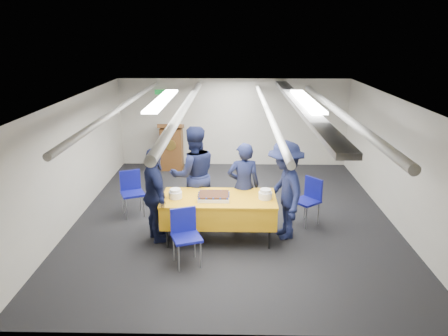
{
  "coord_description": "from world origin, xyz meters",
  "views": [
    {
      "loc": [
        -0.02,
        -7.87,
        3.46
      ],
      "look_at": [
        -0.18,
        -0.2,
        1.05
      ],
      "focal_mm": 35.0,
      "sensor_mm": 36.0,
      "label": 1
    }
  ],
  "objects": [
    {
      "name": "chair_right",
      "position": [
        1.41,
        -0.26,
        0.53
      ],
      "size": [
        0.59,
        0.59,
        0.87
      ],
      "color": "gray",
      "rests_on": "ground"
    },
    {
      "name": "room_shell",
      "position": [
        0.09,
        0.41,
        1.81
      ],
      "size": [
        6.0,
        7.0,
        2.3
      ],
      "color": "beige",
      "rests_on": "ground"
    },
    {
      "name": "chair_left",
      "position": [
        -1.99,
        0.1,
        0.53
      ],
      "size": [
        0.55,
        0.55,
        0.87
      ],
      "color": "gray",
      "rests_on": "ground"
    },
    {
      "name": "sailor_d",
      "position": [
        0.88,
        -0.85,
        0.86
      ],
      "size": [
        0.87,
        1.23,
        1.73
      ],
      "primitive_type": "imported",
      "rotation": [
        0.0,
        0.0,
        -1.35
      ],
      "color": "black",
      "rests_on": "ground"
    },
    {
      "name": "serving_table",
      "position": [
        -0.25,
        -0.96,
        0.56
      ],
      "size": [
        1.94,
        0.96,
        0.77
      ],
      "color": "black",
      "rests_on": "ground"
    },
    {
      "name": "plate_stack_left",
      "position": [
        -0.98,
        -1.01,
        0.84
      ],
      "size": [
        0.22,
        0.22,
        0.16
      ],
      "color": "white",
      "rests_on": "serving_table"
    },
    {
      "name": "ground",
      "position": [
        0.0,
        0.0,
        0.0
      ],
      "size": [
        7.0,
        7.0,
        0.0
      ],
      "primitive_type": "plane",
      "color": "black",
      "rests_on": "ground"
    },
    {
      "name": "sailor_c",
      "position": [
        -1.32,
        -1.03,
        0.82
      ],
      "size": [
        0.77,
        1.04,
        1.64
      ],
      "primitive_type": "imported",
      "rotation": [
        0.0,
        0.0,
        2.0
      ],
      "color": "black",
      "rests_on": "ground"
    },
    {
      "name": "podium",
      "position": [
        -1.6,
        3.05,
        0.61
      ],
      "size": [
        0.62,
        0.53,
        1.25
      ],
      "color": "brown",
      "rests_on": "ground"
    },
    {
      "name": "sailor_b",
      "position": [
        -0.74,
        -0.22,
        0.92
      ],
      "size": [
        1.06,
        0.93,
        1.84
      ],
      "primitive_type": "imported",
      "rotation": [
        0.0,
        0.0,
        3.45
      ],
      "color": "black",
      "rests_on": "ground"
    },
    {
      "name": "chair_near",
      "position": [
        -0.75,
        -1.78,
        0.53
      ],
      "size": [
        0.54,
        0.54,
        0.87
      ],
      "color": "gray",
      "rests_on": "ground"
    },
    {
      "name": "sailor_a",
      "position": [
        0.18,
        -0.5,
        0.8
      ],
      "size": [
        0.62,
        0.44,
        1.61
      ],
      "primitive_type": "imported",
      "rotation": [
        0.0,
        0.0,
        3.24
      ],
      "color": "black",
      "rests_on": "ground"
    },
    {
      "name": "plate_stack_right",
      "position": [
        0.53,
        -1.01,
        0.85
      ],
      "size": [
        0.23,
        0.23,
        0.17
      ],
      "color": "white",
      "rests_on": "serving_table"
    },
    {
      "name": "sheet_cake",
      "position": [
        -0.33,
        -1.04,
        0.82
      ],
      "size": [
        0.54,
        0.42,
        0.09
      ],
      "color": "white",
      "rests_on": "serving_table"
    }
  ]
}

